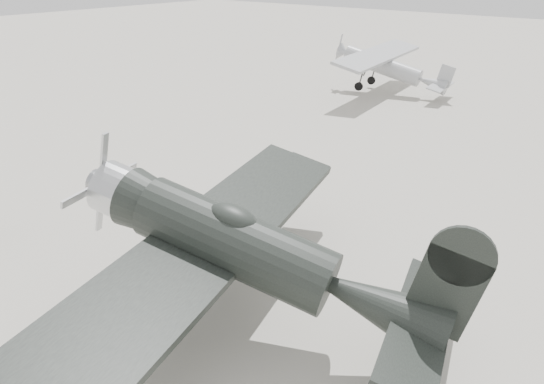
% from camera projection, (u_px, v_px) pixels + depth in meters
% --- Properties ---
extents(ground, '(160.00, 160.00, 0.00)m').
position_uv_depth(ground, '(255.00, 264.00, 15.92)').
color(ground, '#9D968C').
rests_on(ground, ground).
extents(lowwing_monoplane, '(9.46, 13.03, 4.20)m').
position_uv_depth(lowwing_monoplane, '(253.00, 252.00, 12.19)').
color(lowwing_monoplane, black).
rests_on(lowwing_monoplane, ground).
extents(highwing_monoplane, '(8.09, 11.38, 3.21)m').
position_uv_depth(highwing_monoplane, '(387.00, 63.00, 35.26)').
color(highwing_monoplane, '#ABAEB1').
rests_on(highwing_monoplane, ground).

